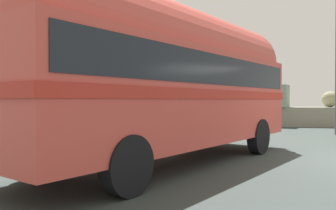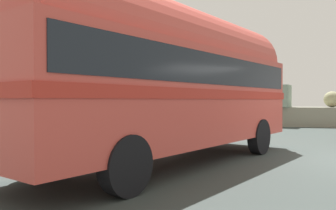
# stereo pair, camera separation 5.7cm
# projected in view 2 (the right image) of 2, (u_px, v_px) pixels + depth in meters

# --- Properties ---
(breakwater) EXTENTS (31.36, 2.02, 2.44)m
(breakwater) POSITION_uv_depth(u_px,v_px,m) (308.00, 115.00, 19.48)
(breakwater) COLOR gray
(breakwater) RESTS_ON ground
(vintage_coach) EXTENTS (5.64, 8.82, 3.70)m
(vintage_coach) POSITION_uv_depth(u_px,v_px,m) (170.00, 77.00, 7.99)
(vintage_coach) COLOR black
(vintage_coach) RESTS_ON ground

